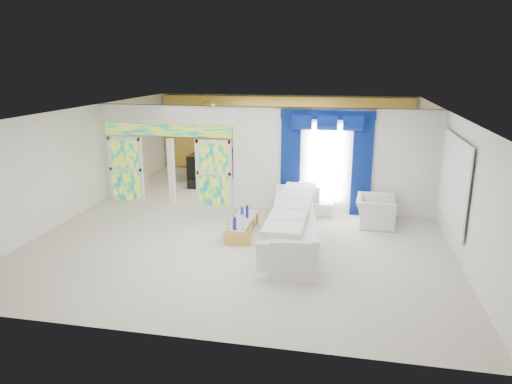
% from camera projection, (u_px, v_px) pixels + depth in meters
% --- Properties ---
extents(floor, '(12.00, 12.00, 0.00)m').
position_uv_depth(floor, '(254.00, 218.00, 13.05)').
color(floor, '#B7AF9E').
rests_on(floor, ground).
extents(dividing_wall, '(5.70, 0.18, 3.00)m').
position_uv_depth(dividing_wall, '(335.00, 161.00, 13.19)').
color(dividing_wall, white).
rests_on(dividing_wall, ground).
extents(dividing_header, '(4.30, 0.18, 0.55)m').
position_uv_depth(dividing_header, '(166.00, 114.00, 13.80)').
color(dividing_header, white).
rests_on(dividing_header, dividing_wall).
extents(stained_panel_left, '(0.95, 0.04, 2.00)m').
position_uv_depth(stained_panel_left, '(126.00, 169.00, 14.53)').
color(stained_panel_left, '#994C3F').
rests_on(stained_panel_left, ground).
extents(stained_panel_right, '(0.95, 0.04, 2.00)m').
position_uv_depth(stained_panel_right, '(214.00, 173.00, 13.99)').
color(stained_panel_right, '#994C3F').
rests_on(stained_panel_right, ground).
extents(stained_transom, '(4.00, 0.05, 0.35)m').
position_uv_depth(stained_transom, '(167.00, 130.00, 13.92)').
color(stained_transom, '#994C3F').
rests_on(stained_transom, dividing_header).
extents(window_pane, '(1.00, 0.02, 2.30)m').
position_uv_depth(window_pane, '(326.00, 164.00, 13.16)').
color(window_pane, white).
rests_on(window_pane, dividing_wall).
extents(blue_drape_left, '(0.55, 0.10, 2.80)m').
position_uv_depth(blue_drape_left, '(291.00, 164.00, 13.33)').
color(blue_drape_left, '#04104D').
rests_on(blue_drape_left, ground).
extents(blue_drape_right, '(0.55, 0.10, 2.80)m').
position_uv_depth(blue_drape_right, '(362.00, 167.00, 12.96)').
color(blue_drape_right, '#04104D').
rests_on(blue_drape_right, ground).
extents(blue_pelmet, '(2.60, 0.12, 0.25)m').
position_uv_depth(blue_pelmet, '(328.00, 115.00, 12.76)').
color(blue_pelmet, '#04104D').
rests_on(blue_pelmet, dividing_wall).
extents(wall_mirror, '(0.04, 2.70, 1.90)m').
position_uv_depth(wall_mirror, '(454.00, 181.00, 10.77)').
color(wall_mirror, white).
rests_on(wall_mirror, ground).
extents(gold_curtains, '(9.70, 0.12, 2.90)m').
position_uv_depth(gold_curtains, '(284.00, 134.00, 18.23)').
color(gold_curtains, gold).
rests_on(gold_curtains, ground).
extents(white_sofa, '(1.51, 4.57, 0.86)m').
position_uv_depth(white_sofa, '(294.00, 225.00, 11.21)').
color(white_sofa, silver).
rests_on(white_sofa, ground).
extents(coffee_table, '(0.75, 1.72, 0.37)m').
position_uv_depth(coffee_table, '(242.00, 227.00, 11.81)').
color(coffee_table, gold).
rests_on(coffee_table, ground).
extents(console_table, '(1.08, 0.35, 0.36)m').
position_uv_depth(console_table, '(314.00, 209.00, 13.29)').
color(console_table, white).
rests_on(console_table, ground).
extents(table_lamp, '(0.36, 0.36, 0.58)m').
position_uv_depth(table_lamp, '(304.00, 192.00, 13.22)').
color(table_lamp, white).
rests_on(table_lamp, console_table).
extents(armchair, '(1.09, 1.23, 0.76)m').
position_uv_depth(armchair, '(376.00, 211.00, 12.42)').
color(armchair, silver).
rests_on(armchair, ground).
extents(grand_piano, '(1.49, 1.94, 0.97)m').
position_uv_depth(grand_piano, '(214.00, 165.00, 17.51)').
color(grand_piano, black).
rests_on(grand_piano, ground).
extents(piano_bench, '(0.91, 0.37, 0.30)m').
position_uv_depth(piano_bench, '(201.00, 184.00, 16.09)').
color(piano_bench, black).
rests_on(piano_bench, ground).
extents(tv_console, '(0.59, 0.54, 0.85)m').
position_uv_depth(tv_console, '(138.00, 178.00, 15.79)').
color(tv_console, '#A47652').
rests_on(tv_console, ground).
extents(chandelier, '(0.60, 0.60, 0.60)m').
position_uv_depth(chandelier, '(208.00, 110.00, 15.98)').
color(chandelier, gold).
rests_on(chandelier, ceiling).
extents(decanters, '(0.24, 1.31, 0.29)m').
position_uv_depth(decanters, '(241.00, 216.00, 11.72)').
color(decanters, silver).
rests_on(decanters, coffee_table).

